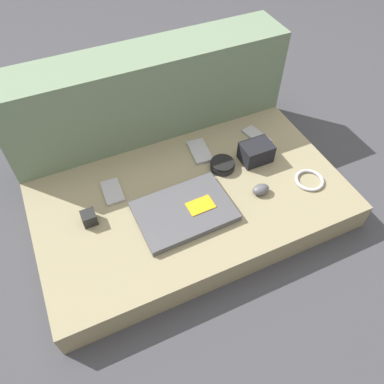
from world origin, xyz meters
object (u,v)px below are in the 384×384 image
charger_brick (89,218)px  phone_black (257,136)px  laptop (184,211)px  phone_small (112,192)px  speaker_puck (222,165)px  computer_mouse (261,189)px  camera_pouch (256,152)px  phone_silver (200,151)px

charger_brick → phone_black: bearing=10.6°
laptop → phone_small: size_ratio=2.85×
laptop → speaker_puck: speaker_puck is taller
computer_mouse → charger_brick: 0.60m
speaker_puck → camera_pouch: (0.14, -0.01, 0.02)m
phone_black → phone_small: size_ratio=1.14×
camera_pouch → phone_small: bearing=173.2°
phone_small → camera_pouch: bearing=-4.3°
speaker_puck → laptop: bearing=-147.6°
laptop → speaker_puck: size_ratio=3.53×
laptop → charger_brick: 0.32m
phone_black → computer_mouse: bearing=-131.8°
phone_silver → phone_black: size_ratio=1.03×
phone_silver → charger_brick: bearing=-157.1°
phone_silver → charger_brick: charger_brick is taller
laptop → computer_mouse: 0.28m
camera_pouch → phone_silver: bearing=145.8°
computer_mouse → phone_small: computer_mouse is taller
camera_pouch → charger_brick: (-0.65, -0.03, -0.01)m
charger_brick → laptop: bearing=-18.1°
camera_pouch → laptop: bearing=-160.3°
phone_small → camera_pouch: size_ratio=1.00×
computer_mouse → camera_pouch: 0.17m
laptop → computer_mouse: computer_mouse is taller
phone_small → computer_mouse: bearing=-22.1°
computer_mouse → phone_black: 0.30m
computer_mouse → phone_black: bearing=63.3°
laptop → computer_mouse: (0.28, -0.03, 0.01)m
speaker_puck → charger_brick: bearing=-175.7°
laptop → camera_pouch: size_ratio=2.84×
phone_silver → phone_black: phone_silver is taller
phone_silver → charger_brick: (-0.47, -0.15, 0.02)m
speaker_puck → charger_brick: size_ratio=1.97×
speaker_puck → charger_brick: 0.52m
computer_mouse → charger_brick: charger_brick is taller
speaker_puck → phone_silver: (-0.04, 0.11, -0.01)m
phone_black → phone_small: 0.62m
phone_small → charger_brick: charger_brick is taller
phone_silver → camera_pouch: bearing=-28.7°
phone_silver → camera_pouch: 0.22m
laptop → charger_brick: charger_brick is taller
laptop → phone_small: 0.27m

